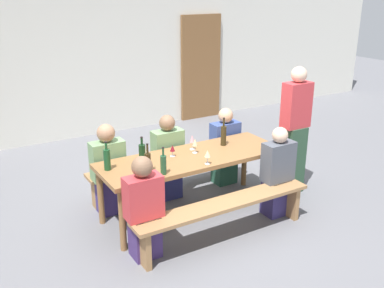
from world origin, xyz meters
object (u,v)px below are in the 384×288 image
(seated_guest_far_2, at_px, (225,148))
(wine_bottle_1, at_px, (107,159))
(wine_bottle_3, at_px, (148,162))
(wine_glass_4, at_px, (172,149))
(tasting_table, at_px, (192,162))
(wine_glass_3, at_px, (192,139))
(wine_glass_2, at_px, (207,154))
(bench_near, at_px, (224,210))
(wine_bottle_4, at_px, (163,164))
(seated_guest_near_0, at_px, (144,210))
(standing_host, at_px, (294,133))
(seated_guest_near_1, at_px, (277,174))
(seated_guest_far_1, at_px, (168,159))
(wine_bottle_2, at_px, (142,153))
(wooden_door, at_px, (201,68))
(wine_glass_1, at_px, (144,149))
(bench_far, at_px, (166,167))
(seated_guest_far_0, at_px, (109,171))
(wine_glass_0, at_px, (195,143))
(wine_bottle_0, at_px, (224,135))

(seated_guest_far_2, bearing_deg, wine_bottle_1, -77.25)
(wine_bottle_3, relative_size, wine_glass_4, 2.30)
(tasting_table, height_order, wine_glass_3, wine_glass_3)
(wine_glass_2, bearing_deg, bench_near, -93.27)
(wine_bottle_4, distance_m, seated_guest_near_0, 0.54)
(wine_bottle_4, bearing_deg, bench_near, -36.36)
(standing_host, bearing_deg, wine_bottle_1, -6.03)
(wine_bottle_3, height_order, wine_glass_3, wine_bottle_3)
(wine_glass_3, bearing_deg, wine_bottle_1, -176.59)
(bench_near, height_order, seated_guest_near_0, seated_guest_near_0)
(wine_glass_4, height_order, seated_guest_near_1, seated_guest_near_1)
(wine_glass_4, height_order, seated_guest_far_1, seated_guest_far_1)
(tasting_table, height_order, wine_bottle_3, wine_bottle_3)
(wine_bottle_2, xyz_separation_m, standing_host, (2.06, -0.24, -0.04))
(wooden_door, height_order, wine_bottle_2, wooden_door)
(tasting_table, bearing_deg, wine_glass_4, 151.65)
(wine_bottle_3, height_order, wine_glass_4, wine_bottle_3)
(wooden_door, distance_m, tasting_table, 4.18)
(wine_bottle_4, relative_size, wine_glass_1, 1.86)
(bench_near, bearing_deg, bench_far, 90.00)
(wine_glass_1, bearing_deg, wine_glass_2, -44.74)
(wine_glass_4, distance_m, standing_host, 1.69)
(bench_far, bearing_deg, seated_guest_far_0, -169.95)
(wine_glass_4, relative_size, seated_guest_near_1, 0.13)
(tasting_table, relative_size, bench_near, 1.05)
(wine_glass_0, xyz_separation_m, seated_guest_far_0, (-0.93, 0.47, -0.34))
(seated_guest_far_0, bearing_deg, bench_near, 34.64)
(wine_bottle_1, height_order, wine_bottle_2, wine_bottle_1)
(wine_bottle_2, bearing_deg, wine_bottle_4, -81.19)
(tasting_table, bearing_deg, bench_near, -90.00)
(wine_bottle_4, bearing_deg, wooden_door, 53.32)
(wine_glass_0, relative_size, seated_guest_near_1, 0.16)
(seated_guest_near_1, xyz_separation_m, seated_guest_far_0, (-1.71, 1.07, 0.02))
(seated_guest_far_2, xyz_separation_m, standing_host, (0.62, -0.68, 0.32))
(wine_bottle_0, relative_size, wine_bottle_1, 1.10)
(wine_bottle_1, bearing_deg, wine_bottle_0, 0.05)
(bench_far, xyz_separation_m, seated_guest_near_0, (-0.88, -1.22, 0.17))
(seated_guest_far_2, bearing_deg, wine_glass_3, -64.46)
(wine_glass_3, bearing_deg, wine_glass_4, -166.22)
(wine_glass_2, bearing_deg, seated_guest_near_0, -165.31)
(bench_far, height_order, wine_glass_4, wine_glass_4)
(tasting_table, height_order, seated_guest_far_2, seated_guest_far_2)
(seated_guest_near_0, bearing_deg, seated_guest_far_1, -37.96)
(bench_near, distance_m, bench_far, 1.37)
(wine_bottle_2, xyz_separation_m, wine_bottle_4, (0.06, -0.40, -0.01))
(seated_guest_near_0, bearing_deg, wine_glass_2, -75.31)
(wine_bottle_1, distance_m, seated_guest_near_0, 0.75)
(wine_bottle_1, bearing_deg, wine_bottle_4, -41.61)
(wine_glass_3, height_order, standing_host, standing_host)
(bench_far, height_order, wine_bottle_3, wine_bottle_3)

